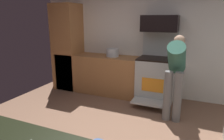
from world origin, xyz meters
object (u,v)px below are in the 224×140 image
Objects in this scene: person_cook at (175,70)px; microwave at (160,24)px; stock_pot at (112,53)px; oven_range at (156,78)px.

microwave is at bearing 121.06° from person_cook.
microwave is at bearing 4.46° from stock_pot.
microwave is 1.16m from person_cook.
stock_pot is at bearing -175.54° from microwave.
oven_range reaches higher than person_cook.
microwave is 2.59× the size of stock_pot.
person_cook is at bearing -24.26° from stock_pot.
oven_range is 0.87m from person_cook.
oven_range is 1.15m from microwave.
person_cook is (0.45, -0.65, 0.37)m from oven_range.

